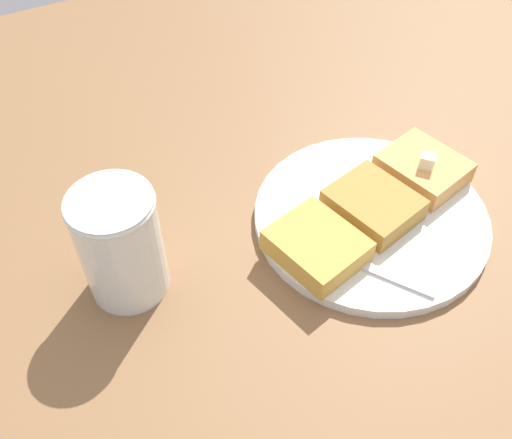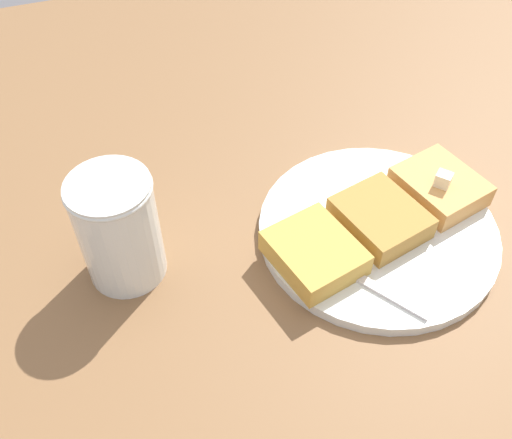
% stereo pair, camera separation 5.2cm
% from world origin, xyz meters
% --- Properties ---
extents(table_surface, '(1.20, 1.20, 0.02)m').
position_xyz_m(table_surface, '(0.00, 0.00, 0.01)').
color(table_surface, brown).
rests_on(table_surface, ground).
extents(plate, '(0.24, 0.24, 0.01)m').
position_xyz_m(plate, '(-0.02, 0.01, 0.03)').
color(plate, silver).
rests_on(plate, table_surface).
extents(toast_slice_left, '(0.09, 0.10, 0.02)m').
position_xyz_m(toast_slice_left, '(-0.10, -0.01, 0.04)').
color(toast_slice_left, '#D89951').
rests_on(toast_slice_left, plate).
extents(toast_slice_middle, '(0.09, 0.10, 0.02)m').
position_xyz_m(toast_slice_middle, '(-0.02, 0.01, 0.04)').
color(toast_slice_middle, '#AA7A35').
rests_on(toast_slice_middle, plate).
extents(toast_slice_right, '(0.09, 0.10, 0.02)m').
position_xyz_m(toast_slice_right, '(0.06, 0.03, 0.04)').
color(toast_slice_right, gold).
rests_on(toast_slice_right, plate).
extents(butter_pat_primary, '(0.02, 0.02, 0.01)m').
position_xyz_m(butter_pat_primary, '(-0.09, -0.00, 0.06)').
color(butter_pat_primary, '#F8EBC3').
rests_on(butter_pat_primary, toast_slice_left).
extents(fork, '(0.10, 0.14, 0.00)m').
position_xyz_m(fork, '(0.04, 0.04, 0.03)').
color(fork, silver).
rests_on(fork, plate).
extents(syrup_jar, '(0.07, 0.07, 0.11)m').
position_xyz_m(syrup_jar, '(0.22, -0.03, 0.07)').
color(syrup_jar, '#361605').
rests_on(syrup_jar, table_surface).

